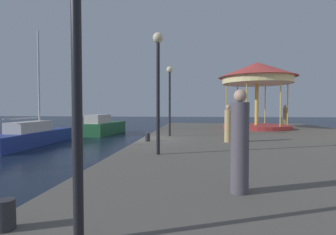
{
  "coord_description": "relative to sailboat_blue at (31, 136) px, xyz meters",
  "views": [
    {
      "loc": [
        2.86,
        -13.2,
        2.4
      ],
      "look_at": [
        0.87,
        5.27,
        1.73
      ],
      "focal_mm": 27.44,
      "sensor_mm": 36.0,
      "label": 1
    }
  ],
  "objects": [
    {
      "name": "ground_plane",
      "position": [
        7.66,
        -2.2,
        -0.62
      ],
      "size": [
        120.0,
        120.0,
        0.0
      ],
      "primitive_type": "plane",
      "color": "black"
    },
    {
      "name": "quay_dock",
      "position": [
        14.57,
        -2.2,
        -0.22
      ],
      "size": [
        13.82,
        29.58,
        0.8
      ],
      "primitive_type": "cube",
      "color": "#5B564F",
      "rests_on": "ground"
    },
    {
      "name": "sailboat_blue",
      "position": [
        0.0,
        0.0,
        0.0
      ],
      "size": [
        1.74,
        7.31,
        7.6
      ],
      "color": "navy",
      "rests_on": "ground"
    },
    {
      "name": "motorboat_green",
      "position": [
        2.11,
        7.41,
        0.09
      ],
      "size": [
        2.39,
        5.81,
        1.84
      ],
      "color": "#236638",
      "rests_on": "ground"
    },
    {
      "name": "carousel",
      "position": [
        15.31,
        5.46,
        4.05
      ],
      "size": [
        5.98,
        5.98,
        5.21
      ],
      "color": "#B23333",
      "rests_on": "quay_dock"
    },
    {
      "name": "lamp_post_near_edge",
      "position": [
        9.15,
        -12.55,
        3.02
      ],
      "size": [
        0.36,
        0.36,
        4.13
      ],
      "color": "black",
      "rests_on": "quay_dock"
    },
    {
      "name": "lamp_post_mid_promenade",
      "position": [
        9.23,
        -6.64,
        3.06
      ],
      "size": [
        0.36,
        0.36,
        4.19
      ],
      "color": "black",
      "rests_on": "quay_dock"
    },
    {
      "name": "lamp_post_far_end",
      "position": [
        9.03,
        -0.72,
        2.94
      ],
      "size": [
        0.36,
        0.36,
        4.0
      ],
      "color": "black",
      "rests_on": "quay_dock"
    },
    {
      "name": "bollard_south",
      "position": [
        8.21,
        -3.19,
        0.38
      ],
      "size": [
        0.24,
        0.24,
        0.4
      ],
      "primitive_type": "cylinder",
      "color": "#2D2D33",
      "rests_on": "quay_dock"
    },
    {
      "name": "bollard_north",
      "position": [
        8.04,
        -12.33,
        0.38
      ],
      "size": [
        0.24,
        0.24,
        0.4
      ],
      "primitive_type": "cylinder",
      "color": "#2D2D33",
      "rests_on": "quay_dock"
    },
    {
      "name": "person_far_corner",
      "position": [
        12.05,
        -3.07,
        1.01
      ],
      "size": [
        0.34,
        0.34,
        1.77
      ],
      "color": "tan",
      "rests_on": "quay_dock"
    },
    {
      "name": "person_by_the_water",
      "position": [
        18.78,
        9.41,
        1.09
      ],
      "size": [
        0.34,
        0.34,
        1.93
      ],
      "color": "#937A4C",
      "rests_on": "quay_dock"
    },
    {
      "name": "person_near_carousel",
      "position": [
        11.35,
        -10.48,
        1.1
      ],
      "size": [
        0.34,
        0.34,
        1.95
      ],
      "color": "#514C56",
      "rests_on": "quay_dock"
    }
  ]
}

